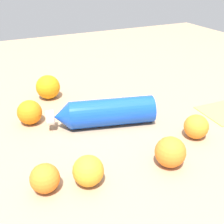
# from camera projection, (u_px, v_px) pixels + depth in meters

# --- Properties ---
(ground_plane) EXTENTS (2.40, 2.40, 0.00)m
(ground_plane) POSITION_uv_depth(u_px,v_px,m) (123.00, 124.00, 0.81)
(ground_plane) COLOR #9E7F60
(water_bottle) EXTENTS (0.15, 0.31, 0.08)m
(water_bottle) POSITION_uv_depth(u_px,v_px,m) (104.00, 113.00, 0.79)
(water_bottle) COLOR blue
(water_bottle) RESTS_ON ground_plane
(orange_0) EXTENTS (0.08, 0.08, 0.08)m
(orange_0) POSITION_uv_depth(u_px,v_px,m) (48.00, 87.00, 0.95)
(orange_0) COLOR orange
(orange_0) RESTS_ON ground_plane
(orange_1) EXTENTS (0.07, 0.07, 0.07)m
(orange_1) POSITION_uv_depth(u_px,v_px,m) (170.00, 152.00, 0.63)
(orange_1) COLOR orange
(orange_1) RESTS_ON ground_plane
(orange_2) EXTENTS (0.06, 0.06, 0.06)m
(orange_2) POSITION_uv_depth(u_px,v_px,m) (45.00, 178.00, 0.56)
(orange_2) COLOR orange
(orange_2) RESTS_ON ground_plane
(orange_3) EXTENTS (0.07, 0.07, 0.07)m
(orange_3) POSITION_uv_depth(u_px,v_px,m) (88.00, 171.00, 0.57)
(orange_3) COLOR orange
(orange_3) RESTS_ON ground_plane
(orange_4) EXTENTS (0.07, 0.07, 0.07)m
(orange_4) POSITION_uv_depth(u_px,v_px,m) (30.00, 112.00, 0.80)
(orange_4) COLOR orange
(orange_4) RESTS_ON ground_plane
(orange_5) EXTENTS (0.07, 0.07, 0.07)m
(orange_5) POSITION_uv_depth(u_px,v_px,m) (196.00, 127.00, 0.73)
(orange_5) COLOR orange
(orange_5) RESTS_ON ground_plane
(folded_napkin) EXTENTS (0.14, 0.14, 0.01)m
(folded_napkin) POSITION_uv_depth(u_px,v_px,m) (223.00, 112.00, 0.87)
(folded_napkin) COLOR #E5B24C
(folded_napkin) RESTS_ON ground_plane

